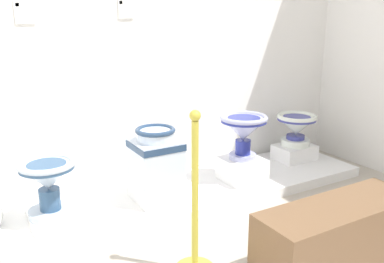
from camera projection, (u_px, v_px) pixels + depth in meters
name	position (u px, v px, depth m)	size (l,w,h in m)	color
display_platform	(196.00, 191.00, 3.55)	(3.12, 0.79, 0.09)	white
plinth_block_tall_cobalt	(52.00, 219.00, 2.93)	(0.29, 0.40, 0.05)	white
antique_toilet_tall_cobalt	(48.00, 179.00, 2.85)	(0.38, 0.38, 0.40)	#AEC0D3
plinth_block_leftmost	(157.00, 190.00, 3.27)	(0.33, 0.37, 0.16)	white
antique_toilet_leftmost	(156.00, 154.00, 3.19)	(0.35, 0.34, 0.42)	silver
plinth_block_rightmost	(242.00, 169.00, 3.65)	(0.33, 0.34, 0.20)	white
antique_toilet_rightmost	(244.00, 129.00, 3.55)	(0.40, 0.40, 0.38)	#A7ABD7
plinth_block_broad_patterned	(294.00, 152.00, 4.17)	(0.38, 0.28, 0.15)	white
antique_toilet_broad_patterned	(296.00, 126.00, 4.10)	(0.39, 0.39, 0.31)	white
info_placard_first	(24.00, 12.00, 2.94)	(0.13, 0.01, 0.16)	white
info_placard_second	(126.00, 8.00, 3.29)	(0.12, 0.01, 0.15)	white
stanchion_post_near_left	(195.00, 223.00, 2.45)	(0.23, 0.23, 0.99)	gold
museum_bench	(337.00, 235.00, 2.54)	(1.08, 0.36, 0.40)	brown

